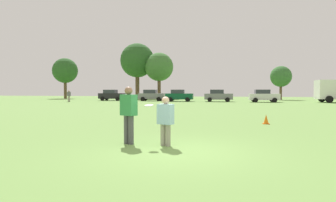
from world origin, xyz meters
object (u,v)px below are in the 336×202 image
Objects in this scene: frisbee at (149,105)px; parked_car_near_left at (112,95)px; bystander_sideline_watcher at (69,95)px; parked_car_mid_right at (218,96)px; parked_car_near_right at (263,96)px; parked_car_center at (179,95)px; player_thrower at (129,112)px; parked_car_mid_left at (152,95)px; traffic_cone at (266,119)px; player_defender at (166,119)px.

frisbee is 0.06× the size of parked_car_near_left.
bystander_sideline_watcher is at bearing 124.97° from frisbee.
parked_car_near_right is (6.50, -0.66, 0.00)m from parked_car_mid_right.
parked_car_mid_right is (5.91, 0.47, 0.00)m from parked_car_center.
parked_car_near_right reaches higher than player_thrower.
parked_car_near_left and parked_car_mid_left have the same top height.
parked_car_near_right reaches higher than bystander_sideline_watcher.
parked_car_mid_left is at bearing 115.59° from traffic_cone.
bystander_sideline_watcher is (-15.95, -4.78, 0.05)m from parked_car_center.
parked_car_mid_right is (-0.04, 35.78, 0.10)m from player_defender.
parked_car_near_right is at bearing 9.19° from bystander_sideline_watcher.
player_thrower is 37.92m from parked_car_mid_left.
parked_car_mid_right is (17.68, -0.92, 0.00)m from parked_car_near_left.
parked_car_mid_left is 1.00× the size of parked_car_near_right.
traffic_cone is 30.26m from parked_car_center.
player_defender is 5.48× the size of frisbee.
parked_car_mid_right is (10.74, -0.96, 0.00)m from parked_car_mid_left.
parked_car_near_right is at bearing 78.79° from frisbee.
player_thrower reaches higher than bystander_sideline_watcher.
parked_car_near_right is at bearing -0.90° from parked_car_center.
parked_car_mid_left is (6.95, 0.05, 0.00)m from parked_car_near_left.
parked_car_center is at bearing 97.69° from player_thrower.
frisbee is 0.06× the size of parked_car_near_right.
parked_car_mid_left is (-10.78, 36.74, 0.10)m from player_defender.
parked_car_near_left and parked_car_near_right have the same top height.
player_defender is (1.19, -0.05, -0.18)m from player_thrower.
bystander_sideline_watcher is (-21.86, -5.25, 0.05)m from parked_car_mid_right.
parked_car_center is (-9.60, 28.69, 0.69)m from traffic_cone.
parked_car_mid_left is 2.50× the size of bystander_sideline_watcher.
frisbee is (-0.51, -0.05, 0.39)m from player_defender.
player_defender is at bearing -80.43° from parked_car_center.
parked_car_near_right is at bearing -5.81° from parked_car_mid_right.
player_thrower is at bearing -102.31° from parked_car_near_right.
parked_car_mid_right reaches higher than frisbee.
player_defender is 35.71m from parked_car_near_right.
parked_car_near_right is at bearing 79.58° from player_defender.
parked_car_near_left is at bearing 125.40° from traffic_cone.
traffic_cone is 33.40m from parked_car_mid_left.
traffic_cone is 29.39m from parked_car_mid_right.
parked_car_near_left reaches higher than player_defender.
parked_car_center is at bearing -175.50° from parked_car_mid_right.
player_defender is 7.59m from traffic_cone.
parked_car_mid_left reaches higher than player_thrower.
player_thrower is 36.85m from bystander_sideline_watcher.
parked_car_center is at bearing 16.70° from bystander_sideline_watcher.
parked_car_mid_left reaches higher than bystander_sideline_watcher.
parked_car_near_left is at bearing 115.10° from frisbee.
player_defender is at bearing -118.79° from traffic_cone.
parked_car_mid_left is (-14.42, 30.12, 0.69)m from traffic_cone.
parked_car_near_left reaches higher than traffic_cone.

